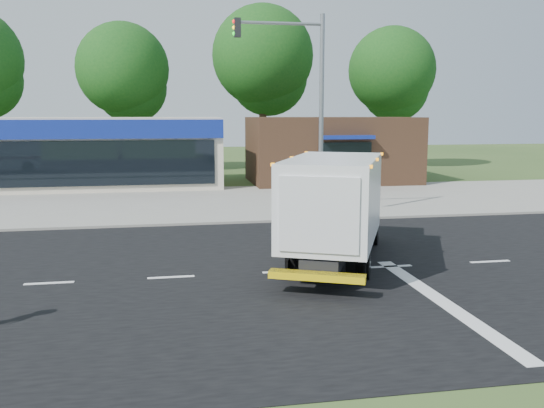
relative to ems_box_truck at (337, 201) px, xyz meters
name	(u,v)px	position (x,y,z in m)	size (l,w,h in m)	color
ground	(285,272)	(-1.63, -0.73, -1.76)	(120.00, 120.00, 0.00)	#385123
road_asphalt	(285,272)	(-1.63, -0.73, -1.76)	(60.00, 14.00, 0.02)	black
sidewalk	(245,217)	(-1.63, 7.47, -1.70)	(60.00, 2.40, 0.12)	gray
parking_apron	(230,198)	(-1.63, 13.27, -1.75)	(60.00, 9.00, 0.02)	gray
lane_markings	(349,283)	(-0.28, -2.08, -1.75)	(55.20, 7.00, 0.01)	silver
ems_box_truck	(337,201)	(0.00, 0.00, 0.00)	(4.75, 7.17, 3.06)	black
retail_strip_mall	(62,153)	(-10.63, 19.20, 0.25)	(18.00, 6.20, 4.00)	beige
brown_storefront	(331,150)	(5.37, 19.25, 0.24)	(10.00, 6.70, 4.00)	#382316
traffic_signal_pole	(306,95)	(0.73, 6.87, 3.16)	(3.51, 0.25, 8.00)	gray
background_trees	(196,69)	(-2.47, 27.43, 5.62)	(36.77, 7.39, 12.10)	#332114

